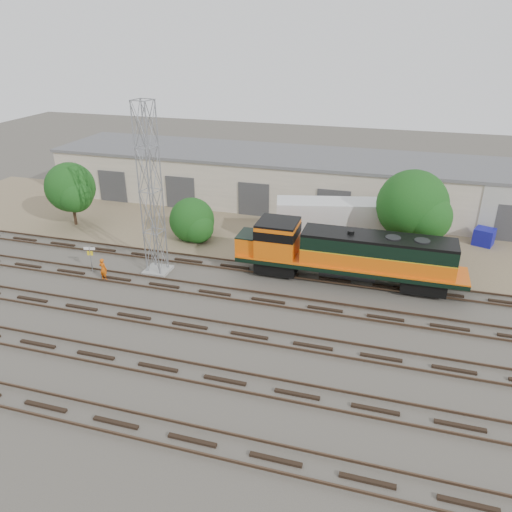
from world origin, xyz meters
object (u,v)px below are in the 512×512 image
(locomotive, at_px, (345,254))
(semi_trailer, at_px, (361,219))
(worker, at_px, (103,269))
(signal_tower, at_px, (151,194))

(locomotive, xyz_separation_m, semi_trailer, (0.47, 6.80, 0.32))
(locomotive, xyz_separation_m, worker, (-17.47, -4.77, -1.46))
(signal_tower, height_order, semi_trailer, signal_tower)
(locomotive, distance_m, worker, 18.16)
(semi_trailer, bearing_deg, signal_tower, -161.31)
(locomotive, distance_m, signal_tower, 14.93)
(signal_tower, xyz_separation_m, worker, (-3.28, -2.41, -5.48))
(worker, height_order, semi_trailer, semi_trailer)
(signal_tower, distance_m, worker, 6.82)
(locomotive, relative_size, worker, 9.65)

